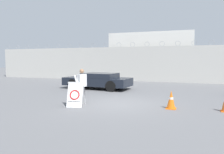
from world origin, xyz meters
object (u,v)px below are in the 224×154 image
at_px(barricade_sign, 76,94).
at_px(traffic_cone_near, 171,100).
at_px(security_guard, 82,84).
at_px(parked_car_front_coupe, 98,80).

bearing_deg(barricade_sign, traffic_cone_near, -2.34).
height_order(barricade_sign, security_guard, security_guard).
bearing_deg(parked_car_front_coupe, traffic_cone_near, 142.93).
height_order(security_guard, parked_car_front_coupe, security_guard).
relative_size(traffic_cone_near, parked_car_front_coupe, 0.16).
relative_size(security_guard, parked_car_front_coupe, 0.33).
distance_m(barricade_sign, security_guard, 0.87).
distance_m(traffic_cone_near, parked_car_front_coupe, 7.32).
height_order(security_guard, traffic_cone_near, security_guard).
xyz_separation_m(security_guard, traffic_cone_near, (4.16, 0.10, -0.51)).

